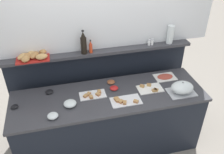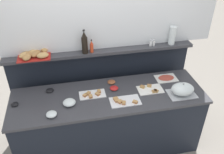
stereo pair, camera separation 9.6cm
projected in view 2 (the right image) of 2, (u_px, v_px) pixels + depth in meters
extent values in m
plane|color=gray|center=(102.00, 116.00, 4.01)|extent=(12.00, 12.00, 0.00)
cube|color=black|center=(109.00, 123.00, 3.28)|extent=(2.36, 0.71, 0.87)
cube|color=#38383D|center=(109.00, 96.00, 3.03)|extent=(2.40, 0.75, 0.03)
cube|color=black|center=(102.00, 88.00, 3.63)|extent=(2.51, 0.08, 1.24)
cube|color=#38383D|center=(101.00, 51.00, 3.23)|extent=(2.51, 0.22, 0.04)
cube|color=silver|center=(125.00, 101.00, 2.91)|extent=(0.36, 0.20, 0.01)
cube|color=#B7844C|center=(116.00, 99.00, 2.93)|extent=(0.06, 0.04, 0.01)
cube|color=#D1664C|center=(116.00, 98.00, 2.93)|extent=(0.06, 0.04, 0.01)
cube|color=#B7844C|center=(116.00, 98.00, 2.92)|extent=(0.06, 0.04, 0.01)
cube|color=#B7844C|center=(124.00, 103.00, 2.87)|extent=(0.06, 0.07, 0.01)
cube|color=#D1664C|center=(124.00, 103.00, 2.86)|extent=(0.06, 0.07, 0.01)
cube|color=#B7844C|center=(124.00, 102.00, 2.86)|extent=(0.06, 0.07, 0.01)
cube|color=#B7844C|center=(135.00, 102.00, 2.88)|extent=(0.07, 0.07, 0.01)
cube|color=#D1664C|center=(135.00, 102.00, 2.87)|extent=(0.07, 0.07, 0.01)
cube|color=#B7844C|center=(135.00, 101.00, 2.87)|extent=(0.07, 0.07, 0.01)
cube|color=#B7844C|center=(117.00, 101.00, 2.90)|extent=(0.07, 0.06, 0.01)
cube|color=#D1664C|center=(117.00, 100.00, 2.90)|extent=(0.07, 0.06, 0.01)
cube|color=#B7844C|center=(117.00, 100.00, 2.89)|extent=(0.07, 0.06, 0.01)
cube|color=#B7844C|center=(120.00, 102.00, 2.88)|extent=(0.07, 0.07, 0.01)
cube|color=#D1664C|center=(120.00, 102.00, 2.88)|extent=(0.07, 0.07, 0.01)
cube|color=#B7844C|center=(120.00, 101.00, 2.87)|extent=(0.07, 0.07, 0.01)
cube|color=white|center=(92.00, 94.00, 3.02)|extent=(0.32, 0.17, 0.01)
cube|color=#B7844C|center=(91.00, 97.00, 2.97)|extent=(0.04, 0.06, 0.01)
cube|color=#B24738|center=(91.00, 96.00, 2.96)|extent=(0.04, 0.06, 0.01)
cube|color=#B7844C|center=(91.00, 96.00, 2.96)|extent=(0.04, 0.06, 0.01)
cube|color=#B7844C|center=(98.00, 94.00, 3.01)|extent=(0.07, 0.07, 0.01)
cube|color=#B24738|center=(98.00, 94.00, 3.00)|extent=(0.07, 0.07, 0.01)
cube|color=#B7844C|center=(98.00, 93.00, 3.00)|extent=(0.07, 0.07, 0.01)
cube|color=#B7844C|center=(99.00, 92.00, 3.05)|extent=(0.04, 0.06, 0.01)
cube|color=#B24738|center=(99.00, 91.00, 3.05)|extent=(0.04, 0.06, 0.01)
cube|color=#B7844C|center=(99.00, 91.00, 3.04)|extent=(0.04, 0.06, 0.01)
cube|color=#B7844C|center=(85.00, 96.00, 2.99)|extent=(0.07, 0.07, 0.01)
cube|color=#B24738|center=(85.00, 95.00, 2.98)|extent=(0.07, 0.07, 0.01)
cube|color=#B7844C|center=(85.00, 95.00, 2.98)|extent=(0.07, 0.07, 0.01)
cube|color=#B7844C|center=(88.00, 94.00, 3.02)|extent=(0.07, 0.07, 0.01)
cube|color=#B24738|center=(88.00, 93.00, 3.01)|extent=(0.07, 0.07, 0.01)
cube|color=#B7844C|center=(88.00, 93.00, 3.01)|extent=(0.07, 0.07, 0.01)
cube|color=white|center=(150.00, 90.00, 3.11)|extent=(0.32, 0.20, 0.01)
cube|color=#AD7A47|center=(156.00, 91.00, 3.06)|extent=(0.07, 0.07, 0.01)
cube|color=#E5C666|center=(156.00, 91.00, 3.05)|extent=(0.07, 0.07, 0.01)
cube|color=#AD7A47|center=(156.00, 90.00, 3.05)|extent=(0.07, 0.07, 0.01)
cube|color=#AD7A47|center=(149.00, 86.00, 3.15)|extent=(0.07, 0.06, 0.01)
cube|color=#E5C666|center=(149.00, 86.00, 3.15)|extent=(0.07, 0.06, 0.01)
cube|color=#AD7A47|center=(149.00, 85.00, 3.14)|extent=(0.07, 0.06, 0.01)
cube|color=#AD7A47|center=(142.00, 87.00, 3.13)|extent=(0.07, 0.07, 0.01)
cube|color=#E5C666|center=(142.00, 87.00, 3.13)|extent=(0.07, 0.07, 0.01)
cube|color=#AD7A47|center=(142.00, 86.00, 3.12)|extent=(0.07, 0.07, 0.01)
cube|color=#AD7A47|center=(154.00, 92.00, 3.05)|extent=(0.06, 0.04, 0.01)
cube|color=#E5C666|center=(154.00, 91.00, 3.05)|extent=(0.06, 0.04, 0.01)
cube|color=#AD7A47|center=(154.00, 91.00, 3.04)|extent=(0.06, 0.04, 0.01)
cube|color=white|center=(166.00, 78.00, 3.32)|extent=(0.29, 0.20, 0.01)
ellipsoid|color=#B24738|center=(166.00, 78.00, 3.31)|extent=(0.22, 0.14, 0.01)
cube|color=#B7BABF|center=(182.00, 94.00, 3.03)|extent=(0.34, 0.24, 0.01)
ellipsoid|color=silver|center=(183.00, 89.00, 2.99)|extent=(0.29, 0.23, 0.14)
sphere|color=#B7BABF|center=(184.00, 84.00, 2.94)|extent=(0.02, 0.02, 0.02)
ellipsoid|color=silver|center=(51.00, 114.00, 2.70)|extent=(0.12, 0.12, 0.05)
ellipsoid|color=#599959|center=(52.00, 115.00, 2.70)|extent=(0.09, 0.09, 0.03)
ellipsoid|color=silver|center=(69.00, 102.00, 2.86)|extent=(0.15, 0.15, 0.06)
ellipsoid|color=white|center=(69.00, 103.00, 2.86)|extent=(0.12, 0.12, 0.04)
ellipsoid|color=black|center=(50.00, 90.00, 3.07)|extent=(0.10, 0.10, 0.03)
ellipsoid|color=brown|center=(111.00, 82.00, 3.22)|extent=(0.10, 0.10, 0.04)
ellipsoid|color=red|center=(114.00, 88.00, 3.11)|extent=(0.11, 0.11, 0.04)
ellipsoid|color=black|center=(15.00, 104.00, 2.85)|extent=(0.08, 0.08, 0.03)
cylinder|color=black|center=(85.00, 45.00, 3.08)|extent=(0.08, 0.08, 0.22)
cone|color=black|center=(84.00, 34.00, 3.00)|extent=(0.06, 0.06, 0.08)
cylinder|color=black|center=(84.00, 30.00, 2.97)|extent=(0.03, 0.03, 0.02)
cylinder|color=red|center=(92.00, 48.00, 3.13)|extent=(0.04, 0.04, 0.12)
cone|color=red|center=(91.00, 42.00, 3.08)|extent=(0.04, 0.04, 0.04)
cylinder|color=black|center=(91.00, 40.00, 3.07)|extent=(0.02, 0.02, 0.02)
cylinder|color=white|center=(151.00, 43.00, 3.29)|extent=(0.03, 0.03, 0.08)
cylinder|color=#B7BABF|center=(151.00, 40.00, 3.26)|extent=(0.03, 0.03, 0.01)
cylinder|color=white|center=(154.00, 43.00, 3.29)|extent=(0.03, 0.03, 0.08)
cylinder|color=#B7BABF|center=(154.00, 40.00, 3.27)|extent=(0.03, 0.03, 0.01)
cube|color=#B2231E|center=(34.00, 56.00, 3.05)|extent=(0.40, 0.26, 0.02)
ellipsoid|color=#AD7A47|center=(28.00, 54.00, 3.01)|extent=(0.14, 0.13, 0.07)
ellipsoid|color=tan|center=(43.00, 55.00, 2.99)|extent=(0.16, 0.12, 0.07)
ellipsoid|color=tan|center=(24.00, 55.00, 3.00)|extent=(0.17, 0.17, 0.07)
ellipsoid|color=#B7844C|center=(44.00, 49.00, 3.12)|extent=(0.13, 0.17, 0.07)
ellipsoid|color=#AD7A47|center=(35.00, 53.00, 3.04)|extent=(0.16, 0.13, 0.06)
ellipsoid|color=#AD7A47|center=(36.00, 54.00, 3.03)|extent=(0.16, 0.18, 0.07)
ellipsoid|color=tan|center=(33.00, 52.00, 3.07)|extent=(0.11, 0.15, 0.06)
ellipsoid|color=#B7844C|center=(27.00, 57.00, 2.94)|extent=(0.14, 0.15, 0.07)
ellipsoid|color=tan|center=(33.00, 53.00, 3.04)|extent=(0.13, 0.11, 0.06)
cylinder|color=silver|center=(172.00, 35.00, 3.29)|extent=(0.09, 0.09, 0.25)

